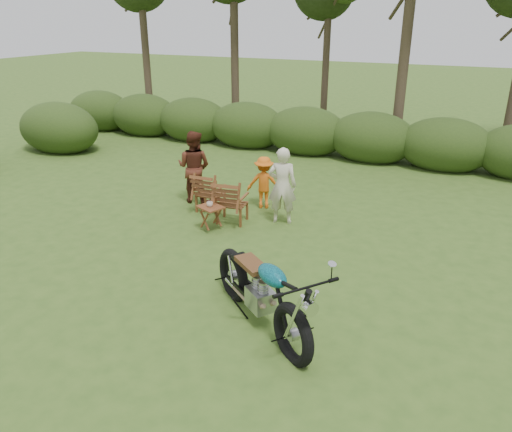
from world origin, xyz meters
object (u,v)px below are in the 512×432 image
at_px(lawn_chair_left, 211,210).
at_px(adult_b, 196,201).
at_px(side_table, 211,218).
at_px(child, 264,207).
at_px(cup, 210,204).
at_px(lawn_chair_right, 232,222).
at_px(adult_a, 282,222).
at_px(motorcycle, 260,323).

relative_size(lawn_chair_left, adult_b, 0.54).
xyz_separation_m(side_table, child, (0.43, 1.58, -0.25)).
xyz_separation_m(cup, child, (0.44, 1.59, -0.54)).
distance_m(lawn_chair_right, child, 1.06).
height_order(lawn_chair_right, child, child).
bearing_deg(adult_b, adult_a, 167.48).
relative_size(lawn_chair_left, side_table, 1.77).
bearing_deg(adult_b, side_table, 127.12).
bearing_deg(lawn_chair_right, cup, 62.96).
bearing_deg(adult_a, side_table, 25.23).
xyz_separation_m(cup, adult_a, (1.11, 0.97, -0.54)).
bearing_deg(child, adult_a, 117.50).
bearing_deg(lawn_chair_left, lawn_chair_right, 150.38).
distance_m(lawn_chair_right, side_table, 0.63).
xyz_separation_m(lawn_chair_right, adult_b, (-1.32, 0.72, 0.00)).
bearing_deg(side_table, adult_b, 131.92).
height_order(motorcycle, lawn_chair_right, motorcycle).
bearing_deg(cup, child, 74.65).
bearing_deg(motorcycle, lawn_chair_left, 165.80).
relative_size(side_table, adult_a, 0.32).
distance_m(cup, adult_b, 1.79).
bearing_deg(adult_b, motorcycle, 126.83).
distance_m(lawn_chair_left, adult_b, 0.71).
xyz_separation_m(motorcycle, cup, (-2.21, 2.48, 0.54)).
height_order(cup, adult_a, adult_a).
relative_size(cup, adult_b, 0.07).
bearing_deg(adult_a, lawn_chair_left, -13.99).
distance_m(lawn_chair_right, lawn_chair_left, 0.80).
bearing_deg(cup, side_table, 45.66).
xyz_separation_m(lawn_chair_left, side_table, (0.53, -0.91, 0.25)).
distance_m(lawn_chair_left, side_table, 1.08).
bearing_deg(lawn_chair_left, motorcycle, 126.20).
xyz_separation_m(motorcycle, child, (-1.78, 4.07, 0.00)).
height_order(lawn_chair_right, adult_b, adult_b).
distance_m(lawn_chair_left, child, 1.17).
relative_size(lawn_chair_right, child, 0.81).
distance_m(cup, child, 1.73).
bearing_deg(child, lawn_chair_right, 56.45).
relative_size(lawn_chair_left, child, 0.77).
xyz_separation_m(side_table, adult_b, (-1.14, 1.27, -0.25)).
bearing_deg(lawn_chair_left, side_table, 117.64).
relative_size(side_table, child, 0.43).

